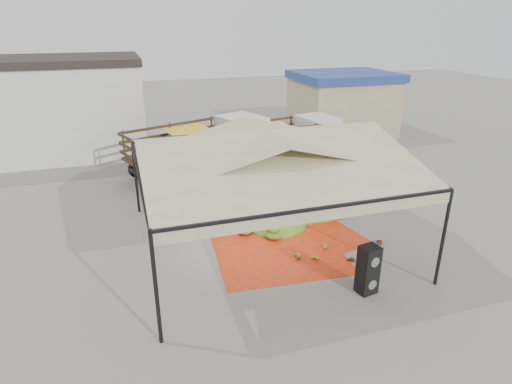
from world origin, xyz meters
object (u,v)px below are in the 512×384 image
object	(u,v)px
banana_heap	(278,200)
speaker_stack	(368,270)
truck_left	(205,142)
truck_right	(285,137)
vendor	(238,167)

from	to	relation	value
banana_heap	speaker_stack	world-z (taller)	speaker_stack
truck_left	speaker_stack	bearing A→B (deg)	-101.04
speaker_stack	truck_right	world-z (taller)	truck_right
truck_right	speaker_stack	bearing A→B (deg)	-112.75
speaker_stack	truck_left	distance (m)	12.14
speaker_stack	truck_right	distance (m)	12.23
speaker_stack	truck_left	xyz separation A→B (m)	(-2.20, 11.91, 0.81)
speaker_stack	truck_right	xyz separation A→B (m)	(2.20, 12.01, 0.67)
truck_right	vendor	bearing A→B (deg)	-151.89
speaker_stack	truck_left	size ratio (longest dim) A/B	0.19
banana_heap	speaker_stack	distance (m)	5.77
truck_left	vendor	bearing A→B (deg)	-93.67
banana_heap	speaker_stack	xyz separation A→B (m)	(0.54, -5.74, 0.11)
speaker_stack	truck_right	bearing A→B (deg)	69.75
vendor	banana_heap	bearing A→B (deg)	107.01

